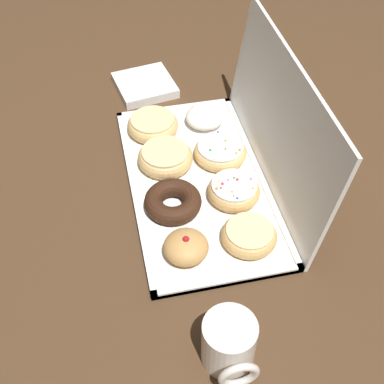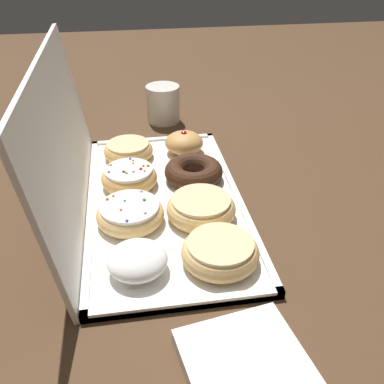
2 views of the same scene
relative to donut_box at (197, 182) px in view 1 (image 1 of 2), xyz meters
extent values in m
plane|color=#4C331E|center=(0.00, 0.00, -0.01)|extent=(3.00, 3.00, 0.00)
cube|color=white|center=(0.00, 0.00, 0.00)|extent=(0.53, 0.29, 0.01)
cube|color=white|center=(0.00, -0.14, 0.00)|extent=(0.53, 0.01, 0.01)
cube|color=white|center=(0.00, 0.14, 0.00)|extent=(0.53, 0.01, 0.01)
cube|color=white|center=(-0.26, 0.00, 0.00)|extent=(0.01, 0.29, 0.01)
cube|color=white|center=(0.26, 0.00, 0.00)|extent=(0.01, 0.29, 0.01)
cube|color=white|center=(0.00, 0.17, 0.13)|extent=(0.53, 0.05, 0.28)
torus|color=#E5B770|center=(-0.18, -0.07, 0.02)|extent=(0.12, 0.12, 0.04)
cylinder|color=beige|center=(-0.18, -0.07, 0.04)|extent=(0.10, 0.10, 0.01)
torus|color=#E5B770|center=(-0.07, -0.06, 0.02)|extent=(0.12, 0.12, 0.04)
cylinder|color=beige|center=(-0.07, -0.06, 0.04)|extent=(0.10, 0.10, 0.01)
torus|color=#381E11|center=(0.07, -0.07, 0.02)|extent=(0.12, 0.12, 0.04)
ellipsoid|color=tan|center=(0.19, -0.06, 0.03)|extent=(0.09, 0.09, 0.05)
sphere|color=#B21923|center=(0.19, -0.06, 0.05)|extent=(0.01, 0.01, 0.01)
ellipsoid|color=white|center=(-0.18, 0.06, 0.03)|extent=(0.09, 0.09, 0.04)
torus|color=#E5B770|center=(-0.06, 0.07, 0.02)|extent=(0.12, 0.12, 0.03)
cylinder|color=white|center=(-0.06, 0.07, 0.04)|extent=(0.10, 0.10, 0.01)
sphere|color=orange|center=(-0.04, 0.10, 0.04)|extent=(0.01, 0.01, 0.01)
sphere|color=white|center=(-0.09, 0.04, 0.04)|extent=(0.01, 0.01, 0.01)
sphere|color=white|center=(-0.02, 0.04, 0.04)|extent=(0.01, 0.01, 0.01)
sphere|color=green|center=(-0.05, 0.04, 0.04)|extent=(0.01, 0.01, 0.01)
sphere|color=orange|center=(-0.07, 0.08, 0.04)|extent=(0.00, 0.00, 0.00)
sphere|color=orange|center=(-0.03, 0.09, 0.04)|extent=(0.00, 0.00, 0.00)
sphere|color=green|center=(-0.05, 0.07, 0.04)|extent=(0.00, 0.00, 0.00)
sphere|color=blue|center=(-0.11, 0.07, 0.04)|extent=(0.01, 0.01, 0.01)
torus|color=tan|center=(0.06, 0.06, 0.02)|extent=(0.11, 0.11, 0.04)
cylinder|color=white|center=(0.06, 0.06, 0.04)|extent=(0.09, 0.09, 0.01)
sphere|color=orange|center=(0.09, 0.05, 0.04)|extent=(0.00, 0.00, 0.00)
sphere|color=pink|center=(0.06, 0.10, 0.04)|extent=(0.01, 0.01, 0.01)
sphere|color=white|center=(0.08, 0.10, 0.04)|extent=(0.00, 0.00, 0.00)
sphere|color=green|center=(0.05, 0.07, 0.04)|extent=(0.00, 0.00, 0.00)
sphere|color=red|center=(0.07, 0.03, 0.04)|extent=(0.00, 0.00, 0.00)
sphere|color=yellow|center=(0.05, 0.03, 0.04)|extent=(0.00, 0.00, 0.00)
sphere|color=yellow|center=(0.08, 0.10, 0.04)|extent=(0.00, 0.00, 0.00)
sphere|color=red|center=(0.06, 0.04, 0.04)|extent=(0.01, 0.01, 0.01)
sphere|color=orange|center=(0.08, 0.05, 0.04)|extent=(0.00, 0.00, 0.00)
sphere|color=pink|center=(0.05, 0.05, 0.04)|extent=(0.01, 0.01, 0.01)
sphere|color=red|center=(0.05, 0.07, 0.04)|extent=(0.01, 0.01, 0.01)
sphere|color=blue|center=(0.10, 0.06, 0.04)|extent=(0.00, 0.00, 0.00)
sphere|color=orange|center=(0.07, 0.02, 0.04)|extent=(0.01, 0.01, 0.01)
torus|color=tan|center=(0.18, 0.06, 0.02)|extent=(0.11, 0.11, 0.03)
cylinder|color=beige|center=(0.18, 0.06, 0.04)|extent=(0.09, 0.09, 0.01)
cylinder|color=white|center=(0.39, -0.04, 0.04)|extent=(0.09, 0.09, 0.10)
cylinder|color=black|center=(0.39, -0.04, 0.08)|extent=(0.08, 0.08, 0.01)
torus|color=white|center=(0.45, -0.04, 0.05)|extent=(0.01, 0.07, 0.07)
cube|color=white|center=(-0.37, -0.06, 0.01)|extent=(0.16, 0.16, 0.02)
camera|label=1|loc=(0.75, -0.18, 0.79)|focal=47.81mm
camera|label=2|loc=(-0.67, 0.06, 0.46)|focal=40.31mm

